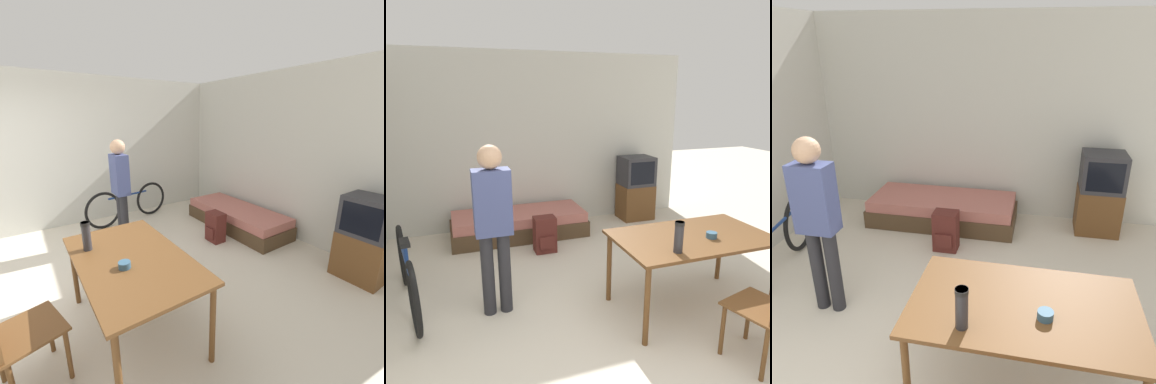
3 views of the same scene
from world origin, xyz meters
The scene contains 9 objects.
wall_back centered at (0.00, 3.91, 1.35)m, with size 5.28×0.06×2.70m.
daybed centered at (-0.28, 3.40, 0.18)m, with size 1.97×0.80×0.38m.
tv centered at (1.75, 3.56, 0.53)m, with size 0.54×0.45×1.06m.
dining_table centered at (0.93, 0.91, 0.69)m, with size 1.50×0.89×0.76m.
bicycle centered at (-1.69, 1.87, 0.35)m, with size 0.35×1.71×0.77m.
person_standing centered at (-0.86, 1.46, 0.96)m, with size 0.34×0.22×1.65m.
thermos_flask centered at (0.58, 0.63, 0.92)m, with size 0.08×0.08×0.28m.
mate_bowl centered at (1.07, 0.80, 0.79)m, with size 0.10×0.10×0.06m.
backpack centered at (-0.06, 2.71, 0.24)m, with size 0.29×0.24×0.49m.
Camera 2 is at (-1.22, -1.88, 2.09)m, focal length 35.00 mm.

